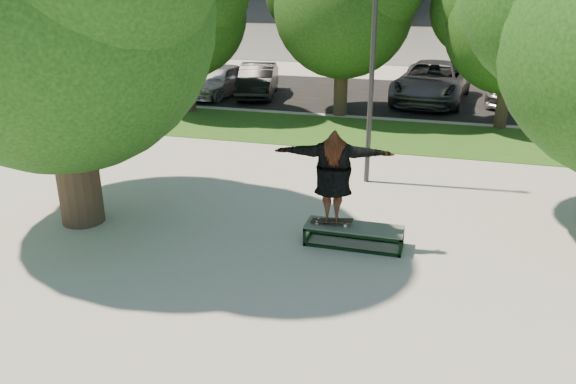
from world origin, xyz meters
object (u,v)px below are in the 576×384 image
(lamppost, at_px, (373,50))
(car_dark, at_px, (258,80))
(grind_box, at_px, (354,236))
(car_grey, at_px, (432,82))
(car_silver_b, at_px, (521,80))
(car_silver_a, at_px, (220,80))

(lamppost, height_order, car_dark, lamppost)
(grind_box, xyz_separation_m, car_grey, (0.80, 13.82, 0.61))
(lamppost, distance_m, grind_box, 4.65)
(grind_box, relative_size, car_silver_b, 0.32)
(car_silver_a, height_order, car_silver_b, car_silver_b)
(car_dark, bearing_deg, lamppost, -69.30)
(car_dark, distance_m, car_silver_b, 10.74)
(car_silver_b, bearing_deg, car_grey, -151.73)
(car_grey, bearing_deg, lamppost, -90.30)
(lamppost, bearing_deg, car_silver_b, 68.47)
(car_silver_b, bearing_deg, lamppost, -103.23)
(car_silver_a, bearing_deg, car_dark, 26.83)
(lamppost, distance_m, car_silver_b, 12.58)
(lamppost, distance_m, car_dark, 11.46)
(car_dark, height_order, car_grey, car_grey)
(lamppost, relative_size, car_silver_b, 1.08)
(lamppost, bearing_deg, car_dark, 122.43)
(lamppost, bearing_deg, car_silver_a, 129.95)
(car_silver_a, distance_m, car_grey, 8.71)
(car_silver_a, distance_m, car_silver_b, 12.33)
(lamppost, relative_size, grind_box, 3.39)
(car_grey, bearing_deg, car_silver_a, -165.98)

